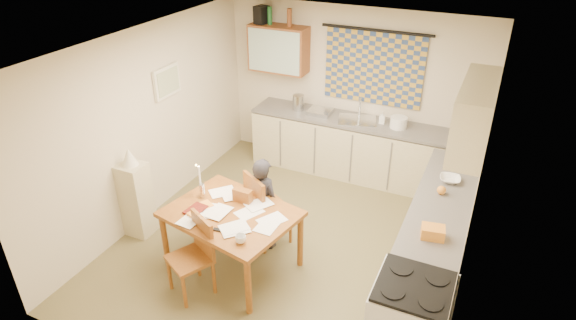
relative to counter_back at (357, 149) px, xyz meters
The scene contains 43 objects.
floor 2.02m from the counter_back, 96.67° to the right, with size 4.00×4.50×0.02m, color brown.
ceiling 2.84m from the counter_back, 96.67° to the right, with size 4.00×4.50×0.02m, color white.
wall_back 0.89m from the counter_back, 126.32° to the left, with size 4.00×0.02×2.50m, color beige.
wall_front 4.29m from the counter_back, 93.10° to the right, with size 4.00×0.02×2.50m, color beige.
wall_left 3.07m from the counter_back, 138.93° to the right, with size 0.02×4.50×2.50m, color beige.
wall_right 2.76m from the counter_back, 47.58° to the right, with size 0.02×4.50×2.50m, color beige.
window_blind 1.23m from the counter_back, 75.05° to the left, with size 1.45×0.03×1.05m, color navy.
curtain_rod 1.77m from the counter_back, 73.92° to the left, with size 0.04×0.04×1.60m, color black.
wall_cabinet 1.93m from the counter_back, behind, with size 0.90×0.34×0.70m, color brown.
wall_cabinet_glass 1.93m from the counter_back, behind, with size 0.84×0.02×0.64m, color #99B2A5.
upper_cabinet_right 2.55m from the counter_back, 41.15° to the right, with size 0.34×1.30×0.70m, color tan.
framed_print 2.97m from the counter_back, 144.81° to the right, with size 0.04×0.50×0.40m, color beige.
print_canvas 2.95m from the counter_back, 144.50° to the right, with size 0.01×0.42×0.32m, color beige.
counter_back is the anchor object (origin of this frame).
counter_right 2.41m from the counter_back, 52.42° to the right, with size 0.62×2.95×0.92m.
sink 0.43m from the counter_back, behind, with size 0.55×0.45×0.10m, color silver.
tap 0.64m from the counter_back, 108.06° to the left, with size 0.03×0.03×0.28m, color silver.
dish_rack 0.80m from the counter_back, behind, with size 0.35×0.30×0.06m, color silver.
kettle 1.15m from the counter_back, behind, with size 0.18×0.18×0.24m, color silver.
mixing_bowl 0.79m from the counter_back, ahead, with size 0.24×0.24×0.16m, color white.
soap_bottle 0.65m from the counter_back, ahead, with size 0.09×0.09×0.18m, color white.
bowl 1.98m from the counter_back, 39.67° to the right, with size 0.27×0.27×0.06m, color white.
orange_bag 2.84m from the counter_back, 58.14° to the right, with size 0.22×0.16×0.12m, color orange.
fruit_orange 2.16m from the counter_back, 47.28° to the right, with size 0.10×0.10×0.10m, color orange.
speaker 2.47m from the counter_back, behind, with size 0.16×0.20×0.26m, color black.
bottle_green 2.38m from the counter_back, behind, with size 0.07×0.07×0.26m, color #195926.
bottle_brown 2.19m from the counter_back, behind, with size 0.07×0.07×0.26m, color brown.
dining_table 2.70m from the counter_back, 104.05° to the right, with size 1.55×1.30×0.75m.
chair_far 2.10m from the counter_back, 103.66° to the right, with size 0.61×0.61×0.98m.
chair_near 3.28m from the counter_back, 104.89° to the right, with size 0.56×0.56×0.91m.
person 2.18m from the counter_back, 103.76° to the right, with size 0.48×0.35×1.20m, color black.
shelf_stand 3.30m from the counter_back, 128.86° to the right, with size 0.32×0.30×0.99m, color tan.
lampshade 3.36m from the counter_back, 128.86° to the right, with size 0.20×0.20×0.22m, color beige.
letter_rack 2.49m from the counter_back, 105.04° to the right, with size 0.22×0.10×0.16m, color brown.
mug 3.07m from the counter_back, 95.45° to the right, with size 0.15×0.15×0.09m, color white.
magazine 2.98m from the counter_back, 112.17° to the right, with size 0.21×0.27×0.02m, color maroon.
book 2.85m from the counter_back, 112.29° to the right, with size 0.25×0.27×0.02m, color orange.
orange_box 3.05m from the counter_back, 109.01° to the right, with size 0.12×0.08×0.04m, color orange.
eyeglasses 3.03m from the counter_back, 101.32° to the right, with size 0.13×0.04×0.02m, color black.
candle_holder 2.75m from the counter_back, 113.94° to the right, with size 0.06×0.06×0.18m, color silver.
candle 2.79m from the counter_back, 114.57° to the right, with size 0.02×0.02×0.22m, color white.
candle_flame 2.84m from the counter_back, 114.97° to the right, with size 0.02×0.02×0.02m, color #FFCC66.
papers 2.72m from the counter_back, 103.13° to the right, with size 1.12×0.96×0.02m.
Camera 1 is at (1.99, -4.39, 3.83)m, focal length 30.00 mm.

